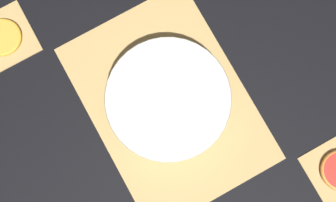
% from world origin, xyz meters
% --- Properties ---
extents(ground_plane, '(6.00, 6.00, 0.00)m').
position_xyz_m(ground_plane, '(0.00, 0.00, 0.00)').
color(ground_plane, black).
extents(bamboo_mat_center, '(0.47, 0.34, 0.01)m').
position_xyz_m(bamboo_mat_center, '(0.00, 0.00, 0.00)').
color(bamboo_mat_center, tan).
rests_on(bamboo_mat_center, ground_plane).
extents(coaster_mat_near_left, '(0.14, 0.14, 0.01)m').
position_xyz_m(coaster_mat_near_left, '(-0.32, -0.26, 0.00)').
color(coaster_mat_near_left, tan).
rests_on(coaster_mat_near_left, ground_plane).
extents(fruit_salad_bowl, '(0.27, 0.27, 0.07)m').
position_xyz_m(fruit_salad_bowl, '(0.00, 0.00, 0.05)').
color(fruit_salad_bowl, silver).
rests_on(fruit_salad_bowl, bamboo_mat_center).
extents(orange_slice_whole, '(0.09, 0.09, 0.01)m').
position_xyz_m(orange_slice_whole, '(-0.32, -0.26, 0.01)').
color(orange_slice_whole, '#F9A338').
rests_on(orange_slice_whole, coaster_mat_near_left).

